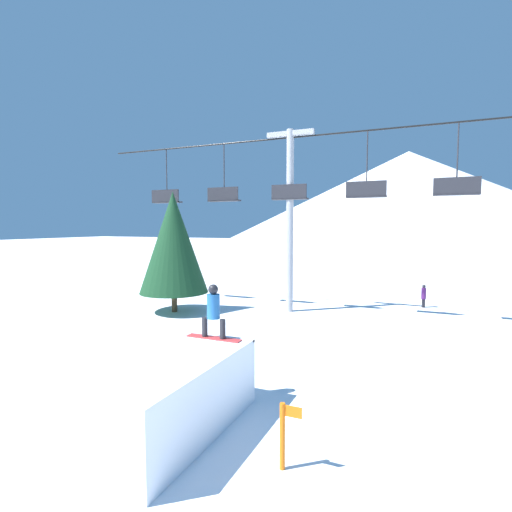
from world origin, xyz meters
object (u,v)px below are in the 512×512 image
distant_skier (424,295)px  snowboarder (213,311)px  pine_tree_near (173,243)px  snow_ramp (160,393)px  trail_marker (283,434)px

distant_skier → snowboarder: bearing=-107.8°
pine_tree_near → snowboarder: bearing=-49.5°
snow_ramp → distant_skier: 16.67m
pine_tree_near → trail_marker: (9.43, -10.03, -2.83)m
snowboarder → distant_skier: (4.57, 14.23, -1.58)m
snowboarder → distant_skier: size_ratio=1.18×
distant_skier → trail_marker: bearing=-97.1°
snow_ramp → pine_tree_near: (-6.55, 9.74, 2.71)m
distant_skier → snow_ramp: bearing=-107.1°
snow_ramp → snowboarder: bearing=78.9°
trail_marker → snowboarder: bearing=142.1°
pine_tree_near → distant_skier: 13.32m
pine_tree_near → distant_skier: pine_tree_near is taller
snow_ramp → snowboarder: snowboarder is taller
snow_ramp → pine_tree_near: bearing=123.9°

